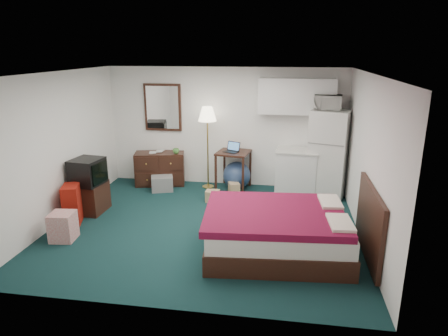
% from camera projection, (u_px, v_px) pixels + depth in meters
% --- Properties ---
extents(floor, '(5.00, 4.50, 0.01)m').
position_uv_depth(floor, '(205.00, 226.00, 6.69)').
color(floor, '#10272B').
rests_on(floor, ground).
extents(ceiling, '(5.00, 4.50, 0.01)m').
position_uv_depth(ceiling, '(203.00, 73.00, 5.97)').
color(ceiling, white).
rests_on(ceiling, walls).
extents(walls, '(5.01, 4.51, 2.50)m').
position_uv_depth(walls, '(204.00, 154.00, 6.33)').
color(walls, white).
rests_on(walls, floor).
extents(mirror, '(0.80, 0.06, 1.00)m').
position_uv_depth(mirror, '(163.00, 107.00, 8.51)').
color(mirror, white).
rests_on(mirror, walls).
extents(upper_cabinets, '(1.50, 0.35, 0.70)m').
position_uv_depth(upper_cabinets, '(297.00, 96.00, 7.88)').
color(upper_cabinets, white).
rests_on(upper_cabinets, walls).
extents(headboard, '(0.06, 1.56, 1.00)m').
position_uv_depth(headboard, '(370.00, 223.00, 5.50)').
color(headboard, black).
rests_on(headboard, walls).
extents(dresser, '(1.12, 0.68, 0.71)m').
position_uv_depth(dresser, '(160.00, 168.00, 8.66)').
color(dresser, black).
rests_on(dresser, floor).
extents(floor_lamp, '(0.43, 0.43, 1.72)m').
position_uv_depth(floor_lamp, '(208.00, 148.00, 8.32)').
color(floor_lamp, gold).
rests_on(floor_lamp, floor).
extents(desk, '(0.73, 0.73, 0.81)m').
position_uv_depth(desk, '(233.00, 170.00, 8.36)').
color(desk, black).
rests_on(desk, floor).
extents(exercise_ball, '(0.58, 0.58, 0.58)m').
position_uv_depth(exercise_ball, '(237.00, 175.00, 8.41)').
color(exercise_ball, navy).
rests_on(exercise_ball, floor).
extents(kitchen_counter, '(0.86, 0.69, 0.87)m').
position_uv_depth(kitchen_counter, '(296.00, 172.00, 8.15)').
color(kitchen_counter, white).
rests_on(kitchen_counter, floor).
extents(fridge, '(0.89, 0.89, 1.73)m').
position_uv_depth(fridge, '(329.00, 153.00, 7.91)').
color(fridge, silver).
rests_on(fridge, floor).
extents(bed, '(2.10, 1.70, 0.63)m').
position_uv_depth(bed, '(277.00, 232.00, 5.75)').
color(bed, '#46091C').
rests_on(bed, floor).
extents(tv_stand, '(0.56, 0.61, 0.54)m').
position_uv_depth(tv_stand, '(89.00, 197.00, 7.22)').
color(tv_stand, black).
rests_on(tv_stand, floor).
extents(suitcase, '(0.37, 0.47, 0.67)m').
position_uv_depth(suitcase, '(72.00, 204.00, 6.73)').
color(suitcase, maroon).
rests_on(suitcase, floor).
extents(retail_box, '(0.39, 0.39, 0.44)m').
position_uv_depth(retail_box, '(63.00, 226.00, 6.15)').
color(retail_box, silver).
rests_on(retail_box, floor).
extents(file_bin, '(0.52, 0.45, 0.31)m').
position_uv_depth(file_bin, '(162.00, 183.00, 8.32)').
color(file_bin, gray).
rests_on(file_bin, floor).
extents(cardboard_box_a, '(0.26, 0.22, 0.22)m').
position_uv_depth(cardboard_box_a, '(213.00, 196.00, 7.74)').
color(cardboard_box_a, tan).
rests_on(cardboard_box_a, floor).
extents(cardboard_box_b, '(0.27, 0.29, 0.24)m').
position_uv_depth(cardboard_box_b, '(234.00, 188.00, 8.13)').
color(cardboard_box_b, tan).
rests_on(cardboard_box_b, floor).
extents(laptop, '(0.36, 0.34, 0.20)m').
position_uv_depth(laptop, '(231.00, 148.00, 8.17)').
color(laptop, black).
rests_on(laptop, desk).
extents(crt_tv, '(0.57, 0.60, 0.46)m').
position_uv_depth(crt_tv, '(87.00, 172.00, 7.03)').
color(crt_tv, black).
rests_on(crt_tv, tv_stand).
extents(microwave, '(0.54, 0.35, 0.35)m').
position_uv_depth(microwave, '(328.00, 101.00, 7.60)').
color(microwave, silver).
rests_on(microwave, fridge).
extents(book_a, '(0.15, 0.05, 0.20)m').
position_uv_depth(book_a, '(149.00, 148.00, 8.51)').
color(book_a, tan).
rests_on(book_a, dresser).
extents(book_b, '(0.16, 0.03, 0.22)m').
position_uv_depth(book_b, '(156.00, 146.00, 8.63)').
color(book_b, tan).
rests_on(book_b, dresser).
extents(mug, '(0.16, 0.15, 0.14)m').
position_uv_depth(mug, '(176.00, 150.00, 8.46)').
color(mug, '#539841').
rests_on(mug, dresser).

